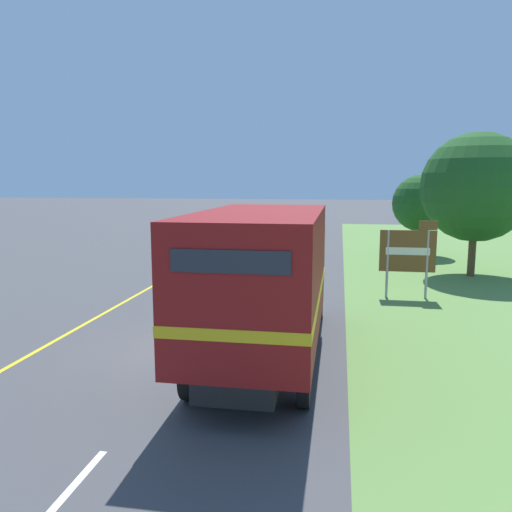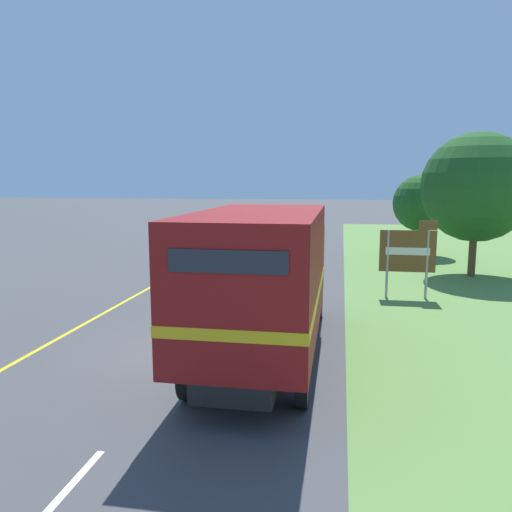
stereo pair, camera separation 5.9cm
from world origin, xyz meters
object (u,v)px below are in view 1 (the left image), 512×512
Objects in this scene: lead_car_white at (237,238)px; roadside_tree_near at (476,187)px; highway_sign at (409,252)px; roadside_tree_mid at (421,203)px; horse_trailer_truck at (266,276)px.

lead_car_white is 12.06m from roadside_tree_near.
lead_car_white is 0.65× the size of roadside_tree_near.
roadside_tree_mid is (1.98, 10.63, 1.24)m from highway_sign.
roadside_tree_near is 6.21m from roadside_tree_mid.
highway_sign is 0.45× the size of roadside_tree_near.
roadside_tree_mid is at bearing 70.97° from horse_trailer_truck.
horse_trailer_truck is 15.68m from lead_car_white.
roadside_tree_near is (11.10, -3.79, 2.80)m from lead_car_white.
roadside_tree_near is at bearing 57.44° from horse_trailer_truck.
lead_car_white is at bearing 104.19° from horse_trailer_truck.
roadside_tree_near reaches higher than roadside_tree_mid.
horse_trailer_truck reaches higher than lead_car_white.
lead_car_white is 0.90× the size of roadside_tree_mid.
highway_sign reaches higher than lead_car_white.
lead_car_white is 11.53m from highway_sign.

